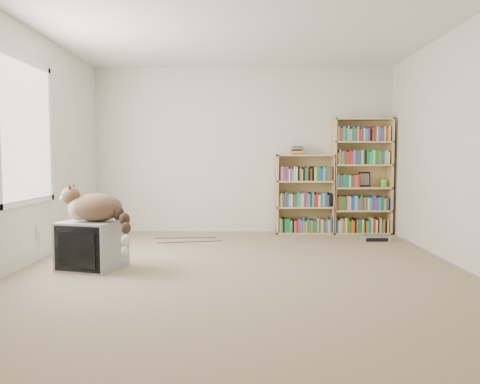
{
  "coord_description": "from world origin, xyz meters",
  "views": [
    {
      "loc": [
        0.03,
        -4.65,
        1.11
      ],
      "look_at": [
        -0.04,
        1.0,
        0.72
      ],
      "focal_mm": 35.0,
      "sensor_mm": 36.0,
      "label": 1
    }
  ],
  "objects_px": {
    "bookcase_tall": "(362,179)",
    "dvd_player": "(375,238)",
    "bookcase_short": "(305,197)",
    "cat": "(100,211)",
    "crt_tv": "(93,245)"
  },
  "relations": [
    {
      "from": "bookcase_tall",
      "to": "dvd_player",
      "type": "height_order",
      "value": "bookcase_tall"
    },
    {
      "from": "dvd_player",
      "to": "bookcase_tall",
      "type": "bearing_deg",
      "value": 88.83
    },
    {
      "from": "bookcase_short",
      "to": "dvd_player",
      "type": "height_order",
      "value": "bookcase_short"
    },
    {
      "from": "bookcase_tall",
      "to": "dvd_player",
      "type": "bearing_deg",
      "value": -87.75
    },
    {
      "from": "cat",
      "to": "bookcase_tall",
      "type": "bearing_deg",
      "value": 34.23
    },
    {
      "from": "bookcase_tall",
      "to": "dvd_player",
      "type": "relative_size",
      "value": 4.85
    },
    {
      "from": "crt_tv",
      "to": "bookcase_short",
      "type": "distance_m",
      "value": 3.39
    },
    {
      "from": "dvd_player",
      "to": "cat",
      "type": "bearing_deg",
      "value": -155.65
    },
    {
      "from": "crt_tv",
      "to": "cat",
      "type": "height_order",
      "value": "cat"
    },
    {
      "from": "bookcase_short",
      "to": "dvd_player",
      "type": "relative_size",
      "value": 3.34
    },
    {
      "from": "crt_tv",
      "to": "bookcase_short",
      "type": "bearing_deg",
      "value": 59.62
    },
    {
      "from": "crt_tv",
      "to": "bookcase_tall",
      "type": "distance_m",
      "value": 4.07
    },
    {
      "from": "bookcase_tall",
      "to": "bookcase_short",
      "type": "distance_m",
      "value": 0.89
    },
    {
      "from": "crt_tv",
      "to": "bookcase_short",
      "type": "height_order",
      "value": "bookcase_short"
    },
    {
      "from": "crt_tv",
      "to": "dvd_player",
      "type": "height_order",
      "value": "crt_tv"
    }
  ]
}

